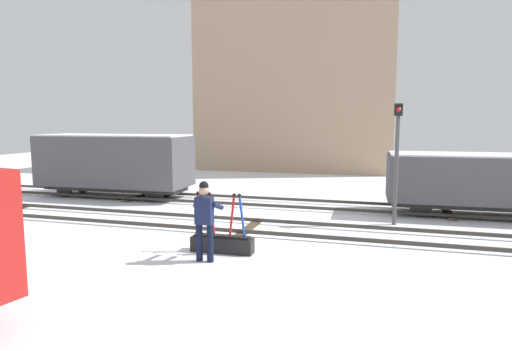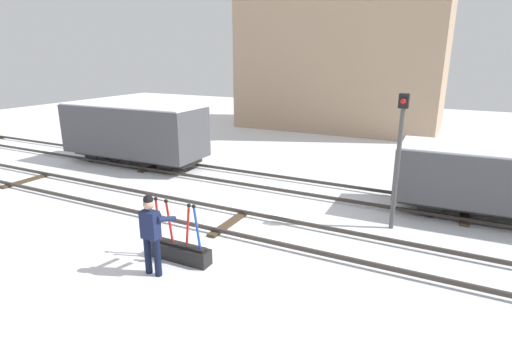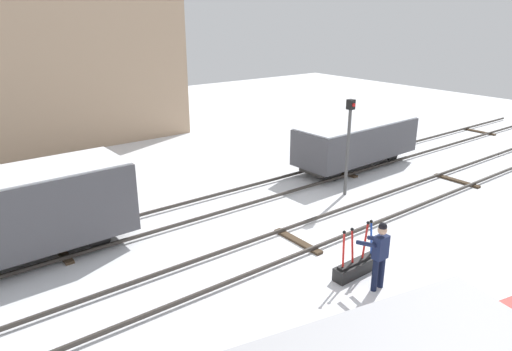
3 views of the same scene
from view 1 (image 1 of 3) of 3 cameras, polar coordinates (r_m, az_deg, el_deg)
name	(u,v)px [view 1 (image 1 of 3)]	position (r m, az deg, el deg)	size (l,w,h in m)	color
ground_plane	(249,230)	(12.92, -0.97, -6.98)	(60.00, 60.00, 0.00)	white
track_main_line	(249,226)	(12.90, -0.97, -6.51)	(44.00, 1.94, 0.18)	#38332D
track_siding_near	(278,203)	(16.47, 2.88, -3.51)	(44.00, 1.94, 0.18)	#38332D
switch_lever_frame	(222,242)	(10.76, -4.39, -8.53)	(1.52, 0.38, 1.45)	black
rail_worker	(205,216)	(9.94, -6.62, -5.22)	(0.54, 0.69, 1.82)	#111831
signal_post	(397,151)	(13.84, 17.70, 3.04)	(0.24, 0.32, 3.64)	#4C4C4C
apartment_building	(297,70)	(29.57, 5.36, 13.40)	(12.39, 6.07, 12.78)	tan
freight_car_mid_siding	(484,180)	(16.21, 27.34, -0.54)	(6.13, 2.29, 2.06)	#2D2B28
freight_car_far_end	(115,162)	(19.06, -17.77, 1.72)	(6.25, 2.34, 2.57)	#2D2B28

